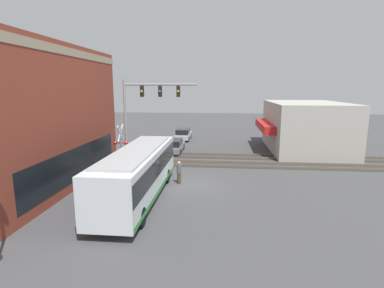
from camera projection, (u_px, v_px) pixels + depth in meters
The scene contains 11 objects.
ground_plane at pixel (189, 185), 21.19m from camera, with size 120.00×120.00×0.00m, color #424244.
brick_building at pixel (9, 117), 20.20m from camera, with size 15.20×9.35×9.54m.
shop_building at pixel (305, 126), 32.39m from camera, with size 11.75×8.63×5.21m.
city_bus at pixel (138, 172), 18.18m from camera, with size 10.99×2.59×3.14m.
traffic_signal_gantry at pixel (145, 104), 24.71m from camera, with size 0.42×6.12×7.40m.
crossing_signal at pixel (121, 143), 24.49m from camera, with size 1.41×1.18×3.81m.
rail_track_near at pixel (196, 163), 27.05m from camera, with size 2.60×60.00×0.15m.
rail_track_far at pixel (199, 155), 30.18m from camera, with size 2.60×60.00×0.15m.
parked_car_grey at pixel (174, 146), 31.70m from camera, with size 4.80×1.82×1.37m.
parked_car_silver at pixel (183, 134), 39.31m from camera, with size 4.80×1.82×1.44m.
pedestrian_near_bus at pixel (179, 172), 21.27m from camera, with size 0.34×0.34×1.64m.
Camera 1 is at (-20.17, -2.20, 6.78)m, focal length 28.00 mm.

